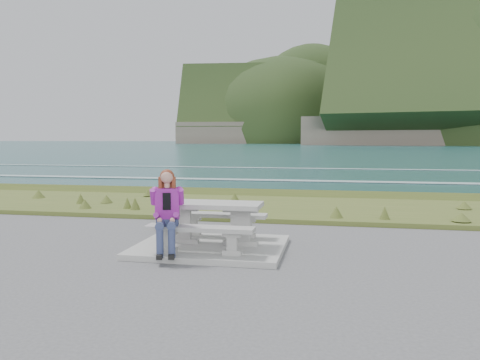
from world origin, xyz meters
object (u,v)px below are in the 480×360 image
(seated_woman, at_px, (167,223))
(bench_landward, at_px, (200,232))
(bench_seaward, at_px, (220,218))
(picnic_table, at_px, (211,212))

(seated_woman, bearing_deg, bench_landward, -1.48)
(bench_seaward, bearing_deg, picnic_table, -90.00)
(bench_landward, distance_m, seated_woman, 0.55)
(bench_seaward, bearing_deg, bench_landward, -90.00)
(picnic_table, relative_size, seated_woman, 1.31)
(picnic_table, xyz_separation_m, bench_landward, (0.00, -0.70, -0.23))
(picnic_table, xyz_separation_m, bench_seaward, (0.00, 0.70, -0.23))
(bench_landward, bearing_deg, bench_seaward, 90.00)
(picnic_table, distance_m, bench_landward, 0.74)
(seated_woman, bearing_deg, bench_seaward, 56.10)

